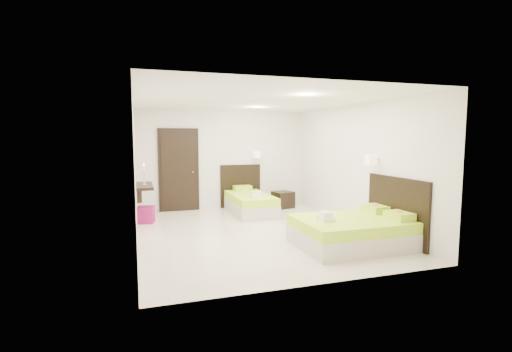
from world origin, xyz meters
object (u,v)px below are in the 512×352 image
object	(u,v)px
nightstand	(283,200)
ottoman	(145,215)
bed_single	(249,202)
bed_double	(356,230)

from	to	relation	value
nightstand	ottoman	xyz separation A→B (m)	(-3.57, -0.68, -0.04)
nightstand	ottoman	distance (m)	3.63
ottoman	bed_single	bearing A→B (deg)	7.61
nightstand	bed_single	bearing A→B (deg)	-175.45
bed_double	ottoman	size ratio (longest dim) A/B	5.26
ottoman	nightstand	bearing A→B (deg)	10.83
bed_single	bed_double	bearing A→B (deg)	-74.03
bed_double	nightstand	world-z (taller)	bed_double
bed_double	ottoman	bearing A→B (deg)	139.42
bed_single	bed_double	size ratio (longest dim) A/B	0.98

